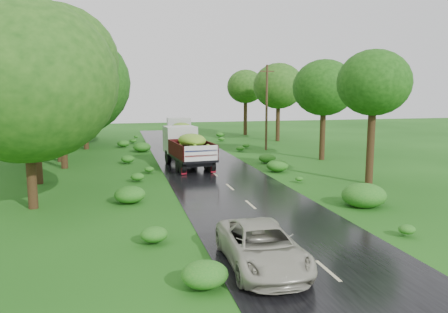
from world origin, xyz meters
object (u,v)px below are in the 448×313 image
object	(u,v)px
truck_far	(180,132)
car	(262,246)
utility_pole	(267,107)
truck_near	(187,145)

from	to	relation	value
truck_far	car	size ratio (longest dim) A/B	1.43
car	utility_pole	distance (m)	27.47
truck_near	utility_pole	distance (m)	11.44
truck_near	utility_pole	xyz separation A→B (m)	(8.51, 7.26, 2.42)
truck_far	utility_pole	bearing A→B (deg)	-20.66
truck_near	truck_far	world-z (taller)	truck_far
car	utility_pole	xyz separation A→B (m)	(9.04, 25.73, 3.32)
car	utility_pole	bearing A→B (deg)	72.55
truck_near	utility_pole	bearing A→B (deg)	34.62
truck_far	utility_pole	world-z (taller)	utility_pole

